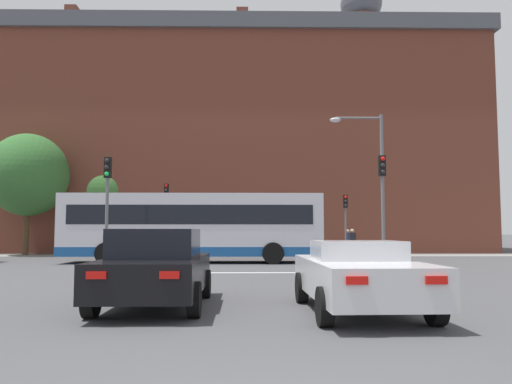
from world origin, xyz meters
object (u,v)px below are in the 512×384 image
Objects in this scene: street_lamp_junction at (372,171)px; pedestrian_walking_east at (352,240)px; bus_crossing_lead at (193,226)px; traffic_light_far_right at (346,214)px; car_roadster_right at (359,275)px; traffic_light_near_left at (107,194)px; pedestrian_walking_west at (348,240)px; traffic_light_far_left at (166,207)px; traffic_light_near_right at (383,193)px; car_saloon_left at (156,268)px; pedestrian_waiting at (171,239)px.

pedestrian_walking_east is at bearing 85.01° from street_lamp_junction.
bus_crossing_lead is 10.61m from traffic_light_far_right.
car_roadster_right is 13.80m from street_lamp_junction.
pedestrian_walking_west is (11.66, 12.25, -1.98)m from traffic_light_near_left.
traffic_light_far_left is at bearing 142.03° from street_lamp_junction.
traffic_light_near_right is 3.36m from street_lamp_junction.
traffic_light_near_left is 17.03m from pedestrian_walking_west.
pedestrian_walking_west is at bearing 73.22° from traffic_light_far_right.
traffic_light_near_right is (7.90, -4.92, 1.22)m from bus_crossing_lead.
car_saloon_left reaches higher than car_roadster_right.
pedestrian_walking_east is at bearing -154.05° from pedestrian_waiting.
pedestrian_waiting is at bearing 97.47° from car_saloon_left.
pedestrian_walking_east reaches higher than car_saloon_left.
traffic_light_near_right reaches higher than pedestrian_waiting.
traffic_light_near_left is at bearing -135.38° from traffic_light_far_right.
traffic_light_near_right reaches higher than car_saloon_left.
traffic_light_far_right reaches higher than bus_crossing_lead.
traffic_light_far_left is (-3.18, 20.43, 2.17)m from car_saloon_left.
car_roadster_right is 2.69× the size of pedestrian_walking_east.
pedestrian_waiting is (0.18, 0.73, -1.92)m from traffic_light_far_left.
pedestrian_waiting is (-6.95, 21.91, 0.35)m from car_roadster_right.
street_lamp_junction is at bearing 170.98° from pedestrian_waiting.
bus_crossing_lead is 8.84m from street_lamp_junction.
traffic_light_far_left is at bearing 106.88° from car_roadster_right.
traffic_light_far_left reaches higher than car_roadster_right.
traffic_light_near_left is at bearing -26.61° from pedestrian_walking_west.
car_saloon_left is at bearing -128.17° from traffic_light_near_right.
car_saloon_left is 0.97× the size of traffic_light_far_left.
pedestrian_walking_west is at bearing 85.15° from traffic_light_near_right.
pedestrian_walking_east is (0.69, 7.91, -3.27)m from street_lamp_junction.
pedestrian_walking_west is at bearing 77.52° from car_roadster_right.
pedestrian_walking_west is (8.93, 7.21, -0.82)m from bus_crossing_lead.
traffic_light_near_left is at bearing 32.00° from pedestrian_walking_east.
pedestrian_walking_west reaches higher than car_roadster_right.
pedestrian_waiting is 11.12m from pedestrian_walking_west.
traffic_light_far_left reaches higher than car_saloon_left.
traffic_light_near_right is at bearing 72.87° from pedestrian_walking_east.
traffic_light_near_right is at bearing 51.23° from car_saloon_left.
traffic_light_near_left is (-7.49, 9.66, 2.23)m from car_roadster_right.
pedestrian_waiting is (-10.09, 12.14, -1.95)m from traffic_light_near_right.
traffic_light_far_left is at bearing 20.05° from bus_crossing_lead.
car_saloon_left is at bearing -81.16° from traffic_light_far_left.
car_saloon_left is at bearing 129.84° from pedestrian_waiting.
traffic_light_far_right is (10.98, -0.34, -0.43)m from traffic_light_far_left.
traffic_light_near_right reaches higher than traffic_light_far_right.
traffic_light_near_left is 0.98× the size of traffic_light_near_right.
traffic_light_near_right is 11.11m from traffic_light_far_right.
car_roadster_right is 0.65× the size of street_lamp_junction.
street_lamp_junction is 3.88× the size of pedestrian_waiting.
car_roadster_right is 21.20m from pedestrian_walking_east.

